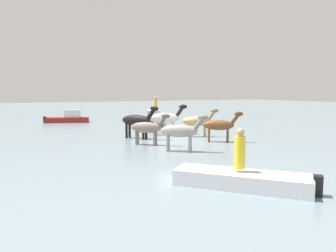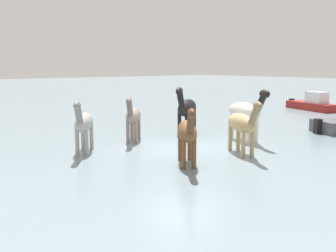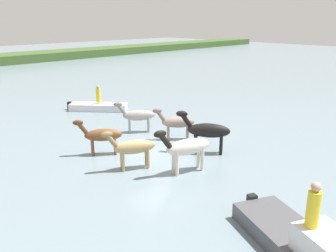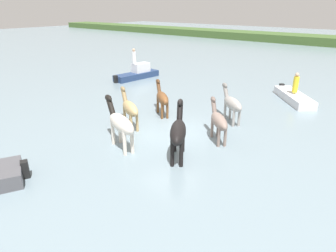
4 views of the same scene
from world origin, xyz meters
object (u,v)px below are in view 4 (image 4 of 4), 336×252
(horse_mid_herd, at_px, (130,108))
(person_spotter_bow, at_px, (134,57))
(person_watcher_seated, at_px, (296,83))
(horse_dun_straggler, at_px, (162,98))
(horse_rear_stallion, at_px, (219,121))
(horse_dark_mare, at_px, (178,131))
(horse_gray_outer, at_px, (120,123))
(boat_motor_center, at_px, (293,98))
(boat_dinghy_port, at_px, (137,75))
(horse_lead, at_px, (232,104))

(horse_mid_herd, height_order, person_spotter_bow, person_spotter_bow)
(horse_mid_herd, bearing_deg, person_watcher_seated, -89.93)
(horse_dun_straggler, relative_size, horse_rear_stallion, 1.09)
(horse_dun_straggler, bearing_deg, horse_dark_mare, 174.32)
(horse_dun_straggler, height_order, horse_mid_herd, horse_mid_herd)
(horse_gray_outer, relative_size, boat_motor_center, 0.69)
(person_watcher_seated, bearing_deg, horse_mid_herd, -116.30)
(horse_dark_mare, bearing_deg, person_spotter_bow, 18.21)
(boat_dinghy_port, bearing_deg, horse_lead, -105.15)
(horse_dun_straggler, distance_m, boat_dinghy_port, 8.88)
(horse_gray_outer, xyz_separation_m, boat_motor_center, (3.22, 11.18, -0.93))
(horse_lead, xyz_separation_m, boat_dinghy_port, (-10.49, 3.81, -0.66))
(horse_gray_outer, xyz_separation_m, horse_mid_herd, (-1.36, 1.78, -0.12))
(horse_mid_herd, bearing_deg, horse_dark_mare, -168.42)
(horse_mid_herd, distance_m, horse_lead, 5.02)
(horse_mid_herd, relative_size, person_spotter_bow, 1.83)
(horse_gray_outer, height_order, horse_mid_herd, horse_gray_outer)
(person_watcher_seated, bearing_deg, horse_gray_outer, -106.31)
(horse_dun_straggler, bearing_deg, boat_motor_center, -86.27)
(boat_motor_center, bearing_deg, horse_rear_stallion, -44.86)
(horse_rear_stallion, xyz_separation_m, boat_dinghy_port, (-11.15, 6.18, -0.62))
(person_watcher_seated, bearing_deg, horse_dark_mare, -95.27)
(horse_gray_outer, bearing_deg, horse_lead, -91.67)
(horse_dark_mare, distance_m, boat_motor_center, 10.44)
(horse_dun_straggler, distance_m, boat_motor_center, 8.46)
(horse_dark_mare, bearing_deg, horse_dun_straggler, 13.56)
(horse_gray_outer, relative_size, horse_lead, 1.26)
(horse_gray_outer, bearing_deg, horse_dun_straggler, -53.56)
(horse_lead, height_order, boat_dinghy_port, horse_lead)
(horse_lead, bearing_deg, horse_mid_herd, 85.34)
(horse_mid_herd, height_order, person_watcher_seated, horse_mid_herd)
(horse_mid_herd, height_order, boat_motor_center, horse_mid_herd)
(person_spotter_bow, bearing_deg, horse_rear_stallion, -28.06)
(horse_lead, xyz_separation_m, person_spotter_bow, (-10.61, 3.64, 0.75))
(horse_lead, relative_size, person_spotter_bow, 1.68)
(horse_gray_outer, relative_size, horse_dark_mare, 1.08)
(boat_motor_center, bearing_deg, person_spotter_bow, -121.18)
(horse_dun_straggler, bearing_deg, person_spotter_bow, 1.53)
(horse_dun_straggler, xyz_separation_m, person_spotter_bow, (-7.27, 5.06, 0.77))
(horse_mid_herd, xyz_separation_m, person_watcher_seated, (4.60, 9.31, 0.14))
(horse_dun_straggler, xyz_separation_m, horse_dark_mare, (3.62, -3.26, 0.15))
(horse_dun_straggler, relative_size, boat_dinghy_port, 0.48)
(boat_dinghy_port, bearing_deg, horse_gray_outer, -132.87)
(horse_dark_mare, relative_size, boat_motor_center, 0.64)
(horse_gray_outer, bearing_deg, horse_dark_mare, -142.02)
(person_watcher_seated, bearing_deg, horse_dun_straggler, -123.09)
(horse_mid_herd, xyz_separation_m, boat_dinghy_port, (-7.12, 7.53, -0.67))
(boat_dinghy_port, height_order, boat_motor_center, boat_dinghy_port)
(horse_lead, height_order, horse_dark_mare, horse_dark_mare)
(horse_gray_outer, distance_m, boat_motor_center, 11.67)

